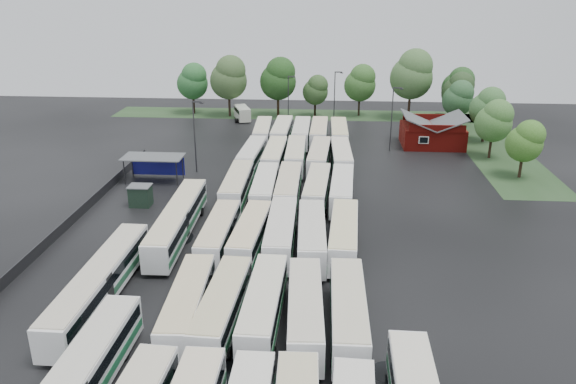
{
  "coord_description": "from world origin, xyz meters",
  "views": [
    {
      "loc": [
        6.53,
        -50.14,
        25.86
      ],
      "look_at": [
        2.0,
        12.0,
        2.5
      ],
      "focal_mm": 35.0,
      "sensor_mm": 36.0,
      "label": 1
    }
  ],
  "objects": [
    {
      "name": "ground",
      "position": [
        0.0,
        0.0,
        0.0
      ],
      "size": [
        160.0,
        160.0,
        0.0
      ],
      "primitive_type": "plane",
      "color": "black",
      "rests_on": "ground"
    },
    {
      "name": "brick_building",
      "position": [
        24.0,
        42.77,
        1.87
      ],
      "size": [
        10.07,
        8.6,
        5.39
      ],
      "color": "maroon",
      "rests_on": "ground"
    },
    {
      "name": "wash_shed",
      "position": [
        -17.2,
        22.02,
        2.99
      ],
      "size": [
        8.2,
        4.2,
        3.58
      ],
      "color": "#2D2D30",
      "rests_on": "ground"
    },
    {
      "name": "utility_hut",
      "position": [
        -16.2,
        12.6,
        1.32
      ],
      "size": [
        2.7,
        2.2,
        2.62
      ],
      "color": "black",
      "rests_on": "ground"
    },
    {
      "name": "grass_strip_north",
      "position": [
        2.0,
        64.8,
        0.01
      ],
      "size": [
        80.0,
        10.0,
        0.01
      ],
      "primitive_type": "cube",
      "color": "#254120",
      "rests_on": "ground"
    },
    {
      "name": "grass_strip_east",
      "position": [
        34.0,
        42.8,
        0.01
      ],
      "size": [
        10.0,
        50.0,
        0.01
      ],
      "primitive_type": "cube",
      "color": "#254120",
      "rests_on": "ground"
    },
    {
      "name": "west_fence",
      "position": [
        -22.2,
        8.0,
        0.6
      ],
      "size": [
        0.1,
        50.0,
        1.2
      ],
      "primitive_type": "cube",
      "color": "#2D2D30",
      "rests_on": "ground"
    },
    {
      "name": "bus_r1c0",
      "position": [
        -4.21,
        -12.37,
        1.87
      ],
      "size": [
        3.13,
        12.3,
        3.39
      ],
      "rotation": [
        0.0,
        0.0,
        0.04
      ],
      "color": "white",
      "rests_on": "ground"
    },
    {
      "name": "bus_r1c1",
      "position": [
        -1.4,
        -12.45,
        1.86
      ],
      "size": [
        3.1,
        12.24,
        3.38
      ],
      "rotation": [
        0.0,
        0.0,
        -0.04
      ],
      "color": "white",
      "rests_on": "ground"
    },
    {
      "name": "bus_r1c2",
      "position": [
        1.82,
        -12.12,
        1.89
      ],
      "size": [
        2.87,
        12.42,
        3.44
      ],
      "rotation": [
        0.0,
        0.0,
        -0.02
      ],
      "color": "white",
      "rests_on": "ground"
    },
    {
      "name": "bus_r1c3",
      "position": [
        5.14,
        -12.65,
        1.9
      ],
      "size": [
        3.26,
        12.54,
        3.46
      ],
      "rotation": [
        0.0,
        0.0,
        0.05
      ],
      "color": "white",
      "rests_on": "ground"
    },
    {
      "name": "bus_r1c4",
      "position": [
        8.46,
        -12.61,
        1.92
      ],
      "size": [
        2.78,
        12.59,
        3.5
      ],
      "rotation": [
        0.0,
        0.0,
        0.01
      ],
      "color": "white",
      "rests_on": "ground"
    },
    {
      "name": "bus_r2c0",
      "position": [
        -4.25,
        0.98,
        1.85
      ],
      "size": [
        2.65,
        12.13,
        3.37
      ],
      "rotation": [
        0.0,
        0.0,
        -0.01
      ],
      "color": "white",
      "rests_on": "ground"
    },
    {
      "name": "bus_r2c1",
      "position": [
        -1.03,
        1.08,
        1.85
      ],
      "size": [
        3.19,
        12.23,
        3.37
      ],
      "rotation": [
        0.0,
        0.0,
        -0.05
      ],
      "color": "white",
      "rests_on": "ground"
    },
    {
      "name": "bus_r2c2",
      "position": [
        2.04,
        1.52,
        1.96
      ],
      "size": [
        2.91,
        12.84,
        3.56
      ],
      "rotation": [
        0.0,
        0.0,
        0.01
      ],
      "color": "white",
      "rests_on": "ground"
    },
    {
      "name": "bus_r2c3",
      "position": [
        5.19,
        0.96,
        1.95
      ],
      "size": [
        3.17,
        12.8,
        3.54
      ],
      "rotation": [
        0.0,
        0.0,
        0.04
      ],
      "color": "white",
      "rests_on": "ground"
    },
    {
      "name": "bus_r2c4",
      "position": [
        8.4,
        1.43,
        1.94
      ],
      "size": [
        3.28,
        12.79,
        3.53
      ],
      "rotation": [
        0.0,
        0.0,
        -0.05
      ],
      "color": "white",
      "rests_on": "ground"
    },
    {
      "name": "bus_r3c0",
      "position": [
        -4.59,
        14.96,
        1.96
      ],
      "size": [
        2.88,
        12.82,
        3.56
      ],
      "rotation": [
        0.0,
        0.0,
        0.01
      ],
      "color": "white",
      "rests_on": "ground"
    },
    {
      "name": "bus_r3c1",
      "position": [
        -1.07,
        14.56,
        1.9
      ],
      "size": [
        2.9,
        12.45,
        3.45
      ],
      "rotation": [
        0.0,
        0.0,
        0.02
      ],
      "color": "white",
      "rests_on": "ground"
    },
    {
      "name": "bus_r3c2",
      "position": [
        1.85,
        14.69,
        1.95
      ],
      "size": [
        2.78,
        12.74,
        3.54
      ],
      "rotation": [
        0.0,
        0.0,
        0.0
      ],
      "color": "white",
      "rests_on": "ground"
    },
    {
      "name": "bus_r3c3",
      "position": [
        5.38,
        14.74,
        1.91
      ],
      "size": [
        3.29,
        12.63,
        3.48
      ],
      "rotation": [
        0.0,
        0.0,
        -0.05
      ],
      "color": "white",
      "rests_on": "ground"
    },
    {
      "name": "bus_r3c4",
      "position": [
        8.44,
        14.71,
        1.89
      ],
      "size": [
        3.19,
        12.48,
        3.44
      ],
      "rotation": [
        0.0,
        0.0,
        -0.05
      ],
      "color": "white",
      "rests_on": "ground"
    },
    {
      "name": "bus_r4c0",
      "position": [
        -4.51,
        28.34,
        1.89
      ],
      "size": [
        3.13,
        12.42,
        3.43
      ],
      "rotation": [
        0.0,
        0.0,
        -0.04
      ],
      "color": "white",
      "rests_on": "ground"
    },
    {
      "name": "bus_r4c1",
      "position": [
        -1.15,
        28.23,
        1.91
      ],
      "size": [
        2.82,
        12.49,
        3.47
      ],
      "rotation": [
        0.0,
        0.0,
        -0.01
      ],
      "color": "white",
      "rests_on": "ground"
    },
    {
      "name": "bus_r4c2",
      "position": [
        1.91,
        28.7,
        1.92
      ],
      "size": [
        2.87,
        12.57,
        3.49
      ],
      "rotation": [
        0.0,
        0.0,
        0.02
      ],
      "color": "white",
      "rests_on": "ground"
    },
    {
      "name": "bus_r4c3",
      "position": [
        5.37,
        28.13,
        1.95
      ],
      "size": [
        3.33,
        12.83,
        3.54
      ],
      "rotation": [
        0.0,
        0.0,
        -0.05
      ],
      "color": "white",
      "rests_on": "ground"
    },
    {
      "name": "bus_r4c4",
      "position": [
        8.58,
        28.27,
        1.93
      ],
      "size": [
        3.13,
        12.7,
        3.51
      ],
      "rotation": [
        0.0,
        0.0,
        0.04
      ],
      "color": "white",
      "rests_on": "ground"
    },
    {
      "name": "bus_r5c0",
      "position": [
        -4.51,
        42.12,
        1.87
      ],
      "size": [
        3.16,
        12.33,
        3.4
      ],
      "rotation": [
        0.0,
        0.0,
        0.05
      ],
      "color": "white",
      "rests_on": "ground"
    },
    {
      "name": "bus_r5c1",
      "position": [
        -1.22,
        42.03,
        1.97
      ],
      "size": [
        2.92,
        12.88,
        3.57
      ],
      "rotation": [
        0.0,
        0.0,
        -0.01
      ],
      "color": "white",
      "rests_on": "ground"
    },
    {
      "name": "bus_r5c2",
      "position": [
        2.08,
        41.94,
        1.93
      ],
      "size": [
        2.69,
        12.58,
        3.5
      ],
      "rotation": [
        0.0,
        0.0,
        0.0
      ],
      "color": "white",
      "rests_on": "ground"
    },
    {
      "name": "bus_r5c3",
      "position": [
        5.06,
        41.94,
        1.94
      ],
      "size": [
        2.88,
        12.74,
        3.53
      ],
      "rotation": [
        0.0,
        0.0,
        -0.01
      ],
      "color": "white",
      "rests_on": "ground"
    },
    {
      "name": "bus_r5c4",
      "position": [
        8.42,
        41.8,
        1.93
      ],
      "size": [
        2.85,
        12.64,
        3.51
      ],
      "rotation": [
        0.0,
        0.0,
        0.01
      ],
      "color": "white",
      "rests_on": "ground"
    },
    {
      "name": "artic_bus_west_b",
      "position": [
        -9.26,
        3.98,
        1.93
      ],
      "size": [
        3.04,
        18.78,
        3.48
      ],
      "rotation": [
        0.0,
        0.0,
        0.02
      ],
      "color": "white",
      "rests_on": "ground"
    },
    {
      "name": "artic_bus_west_c",
      "position": [
        -12.49,
        -9.51,
        1.9
      ],
      "size": [
        2.77,
        18.5,
        3.43
      ],
      "rotation": [
        0.0,
        0.0,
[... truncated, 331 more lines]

